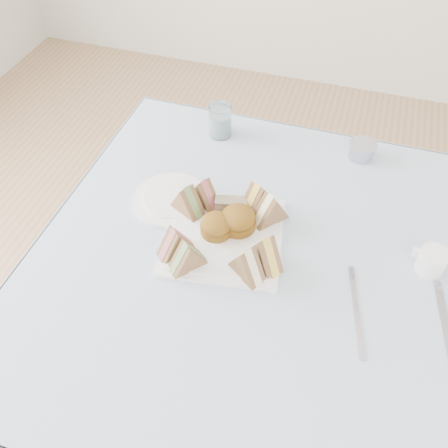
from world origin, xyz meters
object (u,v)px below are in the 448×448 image
(serving_plate, at_px, (224,237))
(water_glass, at_px, (220,121))
(table, at_px, (253,342))
(creamer_jug, at_px, (432,261))

(serving_plate, xyz_separation_m, water_glass, (-0.13, 0.37, 0.04))
(table, bearing_deg, water_glass, 119.14)
(table, distance_m, serving_plate, 0.40)
(creamer_jug, bearing_deg, water_glass, 158.62)
(table, xyz_separation_m, serving_plate, (-0.10, 0.04, 0.38))
(table, height_order, creamer_jug, creamer_jug)
(table, distance_m, water_glass, 0.63)
(creamer_jug, bearing_deg, table, -158.57)
(table, height_order, water_glass, water_glass)
(table, relative_size, creamer_jug, 14.44)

